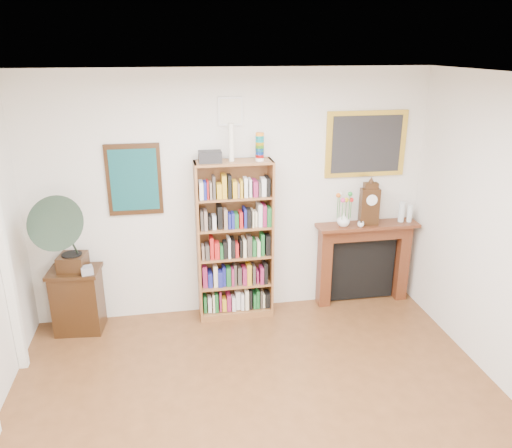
{
  "coord_description": "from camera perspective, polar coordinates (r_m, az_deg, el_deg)",
  "views": [
    {
      "loc": [
        -0.66,
        -2.86,
        3.01
      ],
      "look_at": [
        0.12,
        1.6,
        1.38
      ],
      "focal_mm": 35.0,
      "sensor_mm": 36.0,
      "label": 1
    }
  ],
  "objects": [
    {
      "name": "fireplace",
      "position": [
        6.21,
        12.17,
        -3.56
      ],
      "size": [
        1.22,
        0.29,
        1.03
      ],
      "rotation": [
        0.0,
        0.0,
        0.0
      ],
      "color": "#4C2011",
      "rests_on": "floor"
    },
    {
      "name": "bottle_left",
      "position": [
        6.16,
        16.3,
        1.34
      ],
      "size": [
        0.07,
        0.07,
        0.24
      ],
      "primitive_type": "cylinder",
      "color": "silver",
      "rests_on": "fireplace"
    },
    {
      "name": "gilt_painting",
      "position": [
        5.87,
        12.48,
        8.91
      ],
      "size": [
        0.95,
        0.04,
        0.75
      ],
      "color": "gold",
      "rests_on": "back_wall"
    },
    {
      "name": "flower_vase",
      "position": [
        5.86,
        9.97,
        0.48
      ],
      "size": [
        0.18,
        0.18,
        0.15
      ],
      "primitive_type": "imported",
      "rotation": [
        0.0,
        0.0,
        -0.28
      ],
      "color": "white",
      "rests_on": "fireplace"
    },
    {
      "name": "mantel_clock",
      "position": [
        5.92,
        12.83,
        2.18
      ],
      "size": [
        0.23,
        0.14,
        0.5
      ],
      "rotation": [
        0.0,
        0.0,
        -0.08
      ],
      "color": "black",
      "rests_on": "fireplace"
    },
    {
      "name": "cd_stack",
      "position": [
        5.57,
        -18.76,
        -5.03
      ],
      "size": [
        0.15,
        0.15,
        0.08
      ],
      "primitive_type": "cube",
      "rotation": [
        0.0,
        0.0,
        0.26
      ],
      "color": "#AAAAB6",
      "rests_on": "side_cabinet"
    },
    {
      "name": "bookshelf",
      "position": [
        5.59,
        -2.47,
        -0.98
      ],
      "size": [
        0.85,
        0.31,
        2.13
      ],
      "rotation": [
        0.0,
        0.0,
        0.01
      ],
      "color": "brown",
      "rests_on": "floor"
    },
    {
      "name": "gramophone",
      "position": [
        5.41,
        -20.99,
        -0.62
      ],
      "size": [
        0.65,
        0.76,
        0.91
      ],
      "rotation": [
        0.0,
        0.0,
        -0.15
      ],
      "color": "black",
      "rests_on": "side_cabinet"
    },
    {
      "name": "bottle_right",
      "position": [
        6.19,
        17.16,
        1.14
      ],
      "size": [
        0.06,
        0.06,
        0.2
      ],
      "primitive_type": "cylinder",
      "color": "silver",
      "rests_on": "fireplace"
    },
    {
      "name": "small_picture",
      "position": [
        5.42,
        -2.96,
        12.75
      ],
      "size": [
        0.26,
        0.04,
        0.3
      ],
      "color": "white",
      "rests_on": "back_wall"
    },
    {
      "name": "room",
      "position": [
        3.35,
        2.69,
        -9.06
      ],
      "size": [
        4.51,
        5.01,
        2.81
      ],
      "color": "#58351A",
      "rests_on": "ground"
    },
    {
      "name": "teacup",
      "position": [
        5.89,
        11.88,
        -0.05
      ],
      "size": [
        0.1,
        0.1,
        0.06
      ],
      "primitive_type": "imported",
      "rotation": [
        0.0,
        0.0,
        -0.3
      ],
      "color": "white",
      "rests_on": "fireplace"
    },
    {
      "name": "teal_poster",
      "position": [
        5.52,
        -13.75,
        4.94
      ],
      "size": [
        0.58,
        0.04,
        0.78
      ],
      "color": "black",
      "rests_on": "back_wall"
    },
    {
      "name": "side_cabinet",
      "position": [
        5.88,
        -19.68,
        -8.19
      ],
      "size": [
        0.57,
        0.44,
        0.73
      ],
      "primitive_type": "cube",
      "rotation": [
        0.0,
        0.0,
        -0.09
      ],
      "color": "black",
      "rests_on": "floor"
    }
  ]
}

